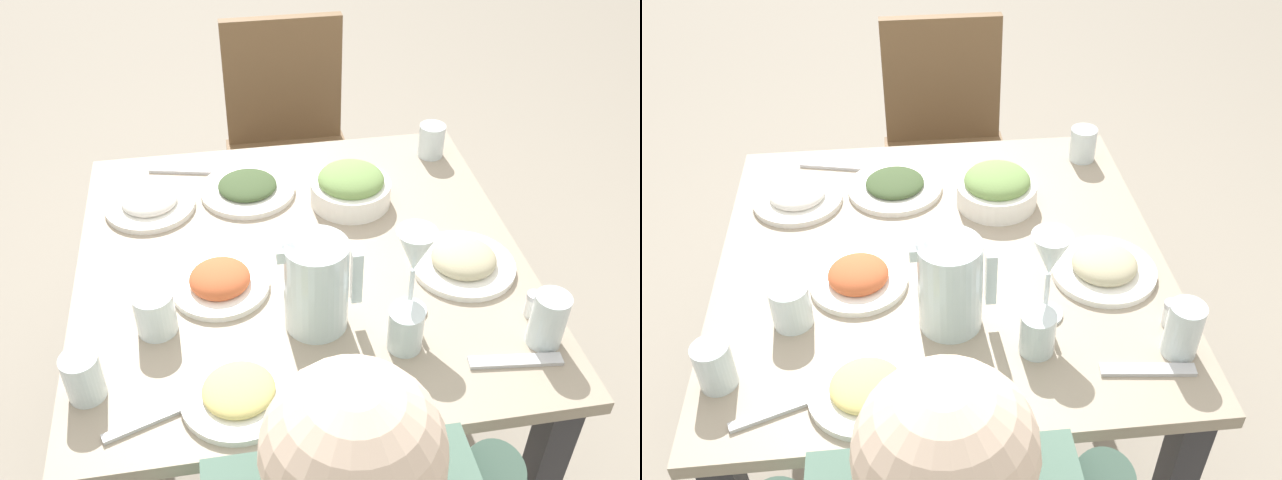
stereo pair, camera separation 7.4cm
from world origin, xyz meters
The scene contains 21 objects.
ground_plane centered at (0.00, 0.00, 0.00)m, with size 8.00×8.00×0.00m, color gray.
dining_table centered at (0.00, 0.00, 0.60)m, with size 0.94×0.94×0.71m.
chair_far centered at (0.08, 0.85, 0.50)m, with size 0.40×0.40×0.88m.
water_pitcher centered at (0.00, -0.20, 0.81)m, with size 0.16×0.12×0.19m.
salad_bowl centered at (0.14, 0.19, 0.76)m, with size 0.19×0.19×0.09m.
plate_yoghurt centered at (-0.32, 0.24, 0.73)m, with size 0.21×0.21×0.04m.
plate_beans centered at (0.33, -0.09, 0.73)m, with size 0.22×0.22×0.05m.
plate_fries centered at (-0.16, -0.35, 0.73)m, with size 0.20×0.20×0.04m.
plate_rice_curry centered at (-0.17, -0.07, 0.73)m, with size 0.20×0.20×0.05m.
plate_dolmas centered at (-0.09, 0.27, 0.73)m, with size 0.23×0.23×0.04m.
water_glass_far_right centered at (0.39, 0.36, 0.76)m, with size 0.07×0.07×0.09m, color silver.
water_glass_near_left centered at (0.15, -0.28, 0.76)m, with size 0.07×0.07×0.09m, color silver.
water_glass_by_pitcher centered at (-0.30, -0.16, 0.76)m, with size 0.08×0.08×0.09m, color silver.
water_glass_center centered at (-0.42, -0.30, 0.76)m, with size 0.07×0.07×0.09m, color silver.
water_glass_near_right centered at (0.41, -0.31, 0.77)m, with size 0.07×0.07×0.11m, color silver.
wine_glass centered at (0.18, -0.20, 0.86)m, with size 0.08×0.08×0.20m.
salt_shaker centered at (0.41, -0.24, 0.74)m, with size 0.03×0.03×0.05m.
fork_near centered at (-0.16, -0.35, 0.72)m, with size 0.17×0.03×0.01m, color silver.
knife_near centered at (-0.30, -0.37, 0.72)m, with size 0.18×0.02×0.01m, color silver.
fork_far centered at (0.34, -0.36, 0.72)m, with size 0.17×0.03×0.01m, color silver.
knife_far centered at (-0.24, 0.38, 0.72)m, with size 0.18×0.02×0.01m, color silver.
Camera 2 is at (-0.08, -1.15, 1.67)m, focal length 39.55 mm.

